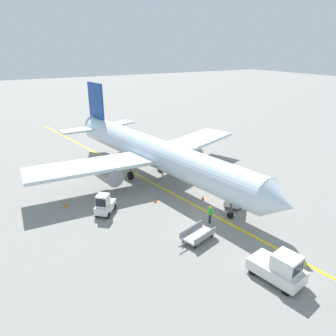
% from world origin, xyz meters
% --- Properties ---
extents(ground_plane, '(300.00, 300.00, 0.00)m').
position_xyz_m(ground_plane, '(0.00, 0.00, 0.00)').
color(ground_plane, gray).
extents(taxi_line_yellow, '(12.96, 79.04, 0.01)m').
position_xyz_m(taxi_line_yellow, '(-0.38, 5.00, 0.00)').
color(taxi_line_yellow, yellow).
rests_on(taxi_line_yellow, ground).
extents(airliner, '(28.25, 35.26, 10.10)m').
position_xyz_m(airliner, '(-0.47, 10.60, 3.42)').
color(airliner, silver).
rests_on(airliner, ground).
extents(pushback_tug, '(2.54, 3.89, 2.20)m').
position_xyz_m(pushback_tug, '(-1.23, -9.36, 0.99)').
color(pushback_tug, silver).
rests_on(pushback_tug, ground).
extents(baggage_tug_near_wing, '(2.56, 2.66, 2.10)m').
position_xyz_m(baggage_tug_near_wing, '(-8.30, 5.20, 0.93)').
color(baggage_tug_near_wing, silver).
rests_on(baggage_tug_near_wing, ground).
extents(belt_loader_forward_hold, '(4.81, 3.90, 2.59)m').
position_xyz_m(belt_loader_forward_hold, '(3.85, 0.77, 0.78)').
color(belt_loader_forward_hold, silver).
rests_on(belt_loader_forward_hold, ground).
extents(baggage_cart_loaded, '(3.83, 2.26, 0.94)m').
position_xyz_m(baggage_cart_loaded, '(-3.17, -2.70, 0.47)').
color(baggage_cart_loaded, '#A5A5A8').
rests_on(baggage_cart_loaded, ground).
extents(ground_crew_marshaller, '(0.36, 0.24, 1.70)m').
position_xyz_m(ground_crew_marshaller, '(-0.72, -1.05, 0.91)').
color(ground_crew_marshaller, '#26262D').
rests_on(ground_crew_marshaller, ground).
extents(safety_cone_nose_left, '(0.36, 0.36, 0.44)m').
position_xyz_m(safety_cone_nose_left, '(-4.50, 11.44, 0.22)').
color(safety_cone_nose_left, orange).
rests_on(safety_cone_nose_left, ground).
extents(safety_cone_nose_right, '(0.36, 0.36, 0.44)m').
position_xyz_m(safety_cone_nose_right, '(-11.15, 8.51, 0.22)').
color(safety_cone_nose_right, orange).
rests_on(safety_cone_nose_right, ground).
extents(safety_cone_wingtip_left, '(0.36, 0.36, 0.44)m').
position_xyz_m(safety_cone_wingtip_left, '(-3.09, 4.99, 0.22)').
color(safety_cone_wingtip_left, orange).
rests_on(safety_cone_wingtip_left, ground).
extents(safety_cone_wingtip_right, '(0.36, 0.36, 0.44)m').
position_xyz_m(safety_cone_wingtip_right, '(1.45, 3.01, 0.22)').
color(safety_cone_wingtip_right, orange).
rests_on(safety_cone_wingtip_right, ground).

